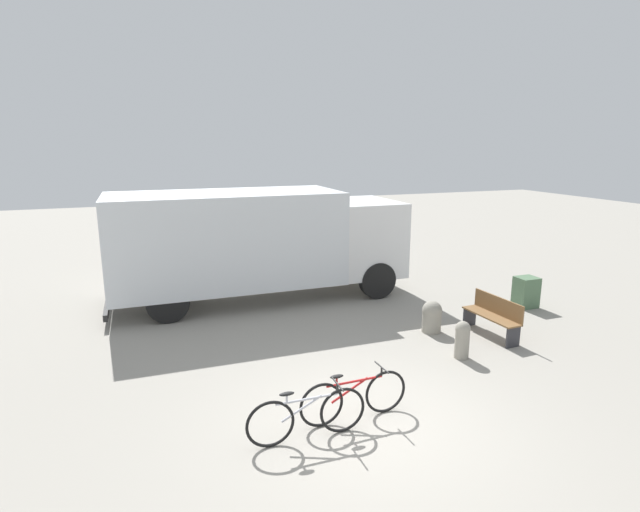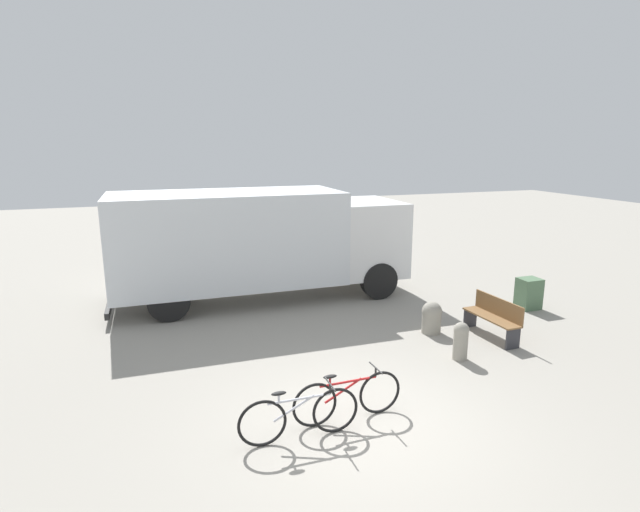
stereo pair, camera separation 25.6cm
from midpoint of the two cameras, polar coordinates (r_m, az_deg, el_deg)
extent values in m
plane|color=gray|center=(8.09, 4.57, -18.56)|extent=(60.00, 60.00, 0.00)
cube|color=silver|center=(13.43, -11.18, 1.96)|extent=(5.98, 2.60, 2.44)
cube|color=silver|center=(14.56, 4.20, 2.28)|extent=(1.87, 2.47, 2.07)
cube|color=black|center=(13.67, -23.59, -4.96)|extent=(0.12, 2.43, 0.16)
cylinder|color=black|center=(15.78, 2.48, -0.71)|extent=(1.02, 0.29, 1.02)
cylinder|color=black|center=(13.81, 6.03, -2.76)|extent=(1.02, 0.29, 1.02)
cylinder|color=black|center=(14.65, -18.01, -2.42)|extent=(1.02, 0.29, 1.02)
cylinder|color=black|center=(12.50, -17.58, -5.00)|extent=(1.02, 0.29, 1.02)
cube|color=brown|center=(11.68, 18.35, -6.53)|extent=(0.47, 1.50, 0.04)
cube|color=brown|center=(11.74, 19.09, -5.46)|extent=(0.11, 1.48, 0.44)
cube|color=#2D2D33|center=(11.29, 20.59, -8.68)|extent=(0.34, 0.07, 0.45)
cube|color=#2D2D33|center=(12.25, 16.14, -6.67)|extent=(0.34, 0.07, 0.45)
torus|color=black|center=(7.42, -6.74, -18.55)|extent=(0.71, 0.05, 0.71)
torus|color=black|center=(7.70, 1.59, -17.20)|extent=(0.71, 0.05, 0.71)
cylinder|color=silver|center=(7.40, -2.50, -16.02)|extent=(0.93, 0.04, 0.04)
cylinder|color=silver|center=(7.45, -3.12, -17.02)|extent=(0.62, 0.04, 0.33)
cylinder|color=silver|center=(7.30, -4.85, -15.98)|extent=(0.03, 0.03, 0.12)
ellipsoid|color=black|center=(7.27, -4.87, -15.43)|extent=(0.22, 0.09, 0.05)
cylinder|color=black|center=(7.50, 1.00, -14.94)|extent=(0.03, 0.03, 0.15)
cylinder|color=black|center=(7.47, 1.00, -14.43)|extent=(0.03, 0.44, 0.02)
torus|color=black|center=(7.83, -0.80, -16.67)|extent=(0.71, 0.06, 0.71)
torus|color=black|center=(8.24, 6.58, -15.15)|extent=(0.71, 0.06, 0.71)
cylinder|color=red|center=(7.89, 3.03, -14.12)|extent=(0.93, 0.06, 0.04)
cylinder|color=red|center=(7.92, 2.46, -15.09)|extent=(0.62, 0.05, 0.33)
cylinder|color=red|center=(7.75, 0.95, -14.13)|extent=(0.03, 0.03, 0.12)
ellipsoid|color=black|center=(7.71, 0.95, -13.61)|extent=(0.22, 0.10, 0.05)
cylinder|color=black|center=(8.04, 6.12, -13.01)|extent=(0.03, 0.03, 0.15)
cylinder|color=black|center=(8.01, 6.13, -12.53)|extent=(0.04, 0.44, 0.02)
cylinder|color=gray|center=(10.43, 15.23, -9.60)|extent=(0.29, 0.29, 0.62)
sphere|color=gray|center=(10.32, 15.33, -8.01)|extent=(0.30, 0.30, 0.30)
cylinder|color=gray|center=(11.65, 12.01, -7.30)|extent=(0.43, 0.43, 0.50)
sphere|color=gray|center=(11.57, 12.07, -6.13)|extent=(0.45, 0.45, 0.45)
cube|color=#4C6B4C|center=(14.04, 22.00, -3.85)|extent=(0.54, 0.47, 0.80)
camera|label=1|loc=(0.13, -90.63, -0.14)|focal=28.00mm
camera|label=2|loc=(0.13, 89.37, 0.14)|focal=28.00mm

